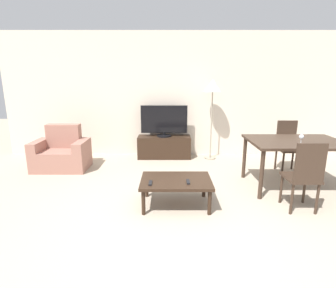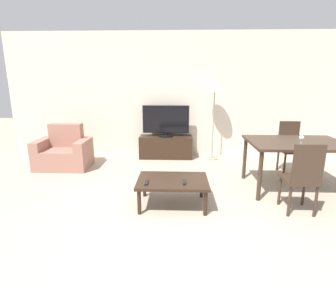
{
  "view_description": "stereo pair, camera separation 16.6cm",
  "coord_description": "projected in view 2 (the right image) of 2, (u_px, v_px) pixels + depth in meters",
  "views": [
    {
      "loc": [
        -0.17,
        -2.58,
        1.69
      ],
      "look_at": [
        -0.16,
        1.65,
        0.65
      ],
      "focal_mm": 28.0,
      "sensor_mm": 36.0,
      "label": 1
    },
    {
      "loc": [
        -0.0,
        -2.57,
        1.69
      ],
      "look_at": [
        -0.16,
        1.65,
        0.65
      ],
      "focal_mm": 28.0,
      "sensor_mm": 36.0,
      "label": 2
    }
  ],
  "objects": [
    {
      "name": "tv_stand",
      "position": [
        166.0,
        147.0,
        5.81
      ],
      "size": [
        1.15,
        0.42,
        0.48
      ],
      "color": "black",
      "rests_on": "ground_plane"
    },
    {
      "name": "tv",
      "position": [
        166.0,
        121.0,
        5.67
      ],
      "size": [
        1.0,
        0.32,
        0.68
      ],
      "color": "black",
      "rests_on": "tv_stand"
    },
    {
      "name": "wall_back",
      "position": [
        178.0,
        95.0,
        5.81
      ],
      "size": [
        7.6,
        0.06,
        2.7
      ],
      "color": "beige",
      "rests_on": "ground_plane"
    },
    {
      "name": "remote_secondary",
      "position": [
        147.0,
        183.0,
        3.41
      ],
      "size": [
        0.04,
        0.15,
        0.02
      ],
      "color": "black",
      "rests_on": "coffee_table"
    },
    {
      "name": "dining_table",
      "position": [
        296.0,
        147.0,
        4.01
      ],
      "size": [
        1.43,
        0.98,
        0.77
      ],
      "color": "#38281E",
      "rests_on": "ground_plane"
    },
    {
      "name": "dining_chair_far",
      "position": [
        290.0,
        145.0,
        4.82
      ],
      "size": [
        0.4,
        0.4,
        0.95
      ],
      "color": "#38281E",
      "rests_on": "ground_plane"
    },
    {
      "name": "remote_primary",
      "position": [
        184.0,
        182.0,
        3.44
      ],
      "size": [
        0.04,
        0.15,
        0.02
      ],
      "color": "black",
      "rests_on": "coffee_table"
    },
    {
      "name": "dining_chair_near",
      "position": [
        303.0,
        175.0,
        3.28
      ],
      "size": [
        0.4,
        0.4,
        0.95
      ],
      "color": "#38281E",
      "rests_on": "ground_plane"
    },
    {
      "name": "ground_plane",
      "position": [
        177.0,
        236.0,
        2.9
      ],
      "size": [
        18.0,
        18.0,
        0.0
      ],
      "primitive_type": "plane",
      "color": "tan"
    },
    {
      "name": "coffee_table",
      "position": [
        173.0,
        182.0,
        3.55
      ],
      "size": [
        0.95,
        0.65,
        0.37
      ],
      "color": "black",
      "rests_on": "ground_plane"
    },
    {
      "name": "armchair",
      "position": [
        64.0,
        153.0,
        5.14
      ],
      "size": [
        1.0,
        0.65,
        0.84
      ],
      "color": "#9E6B5B",
      "rests_on": "ground_plane"
    },
    {
      "name": "wine_glass_left",
      "position": [
        302.0,
        138.0,
        3.74
      ],
      "size": [
        0.07,
        0.07,
        0.15
      ],
      "color": "silver",
      "rests_on": "dining_table"
    },
    {
      "name": "floor_lamp",
      "position": [
        215.0,
        89.0,
        5.4
      ],
      "size": [
        0.38,
        0.38,
        1.7
      ],
      "color": "gray",
      "rests_on": "ground_plane"
    }
  ]
}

